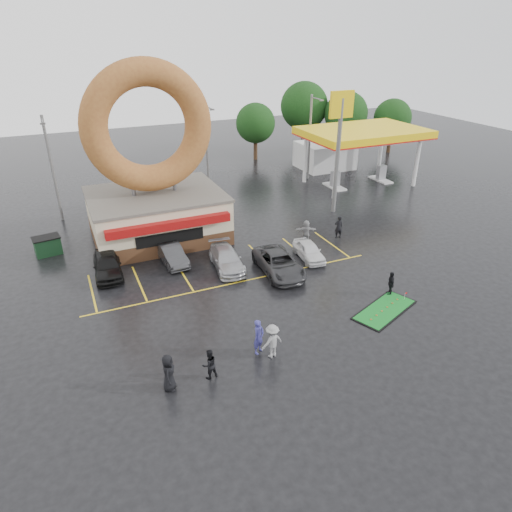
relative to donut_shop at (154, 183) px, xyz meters
name	(u,v)px	position (x,y,z in m)	size (l,w,h in m)	color
ground	(258,308)	(3.00, -12.97, -4.46)	(120.00, 120.00, 0.00)	black
donut_shop	(154,183)	(0.00, 0.00, 0.00)	(10.20, 8.70, 13.50)	#472B19
gas_station	(346,144)	(23.00, 7.97, -0.77)	(12.30, 13.65, 5.90)	silver
shell_sign	(340,130)	(16.00, -0.97, 2.91)	(2.20, 0.36, 10.60)	slate
streetlight_left	(52,167)	(-7.00, 6.95, 0.32)	(0.40, 2.21, 9.00)	slate
streetlight_mid	(207,148)	(7.00, 7.95, 0.32)	(0.40, 2.21, 9.00)	slate
streetlight_right	(310,135)	(19.00, 8.95, 0.32)	(0.40, 2.21, 9.00)	slate
tree_far_a	(346,114)	(29.00, 17.03, 0.72)	(5.60, 5.60, 8.00)	#332114
tree_far_b	(392,118)	(35.00, 15.03, 0.07)	(4.90, 4.90, 7.00)	#332114
tree_far_c	(304,106)	(25.00, 21.03, 1.37)	(6.30, 6.30, 9.00)	#332114
tree_far_d	(255,123)	(17.00, 19.03, 0.07)	(4.90, 4.90, 7.00)	#332114
car_black	(107,265)	(-4.68, -4.97, -3.70)	(1.81, 4.50, 1.53)	black
car_dgrey	(172,254)	(-0.22, -4.97, -3.80)	(1.42, 4.06, 1.34)	#2B2B2D
car_silver	(227,259)	(3.12, -7.30, -3.79)	(1.88, 4.63, 1.34)	#A3A4A8
car_grey	(279,263)	(6.14, -9.47, -3.74)	(2.40, 5.22, 1.45)	#313234
car_white	(309,251)	(9.14, -8.39, -3.85)	(1.46, 3.63, 1.24)	silver
person_blue	(259,337)	(1.32, -16.78, -3.49)	(0.71, 0.47, 1.96)	navy
person_blackjkt	(209,364)	(-1.63, -17.57, -3.67)	(0.77, 0.60, 1.59)	black
person_hoodie	(272,341)	(1.81, -17.37, -3.51)	(1.23, 0.71, 1.91)	gray
person_bystander	(169,373)	(-3.61, -17.57, -3.50)	(0.94, 0.61, 1.92)	black
person_cameraman	(391,283)	(11.32, -14.89, -3.67)	(0.93, 0.39, 1.59)	black
person_walker_near	(306,231)	(10.41, -5.69, -3.58)	(1.64, 0.52, 1.77)	gray
person_walker_far	(339,227)	(13.15, -6.13, -3.53)	(0.68, 0.45, 1.87)	black
dumpster	(48,246)	(-8.32, 0.16, -3.81)	(1.80, 1.20, 1.30)	#183E21
putting_green	(385,310)	(9.87, -16.27, -4.43)	(4.88, 3.46, 0.56)	black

